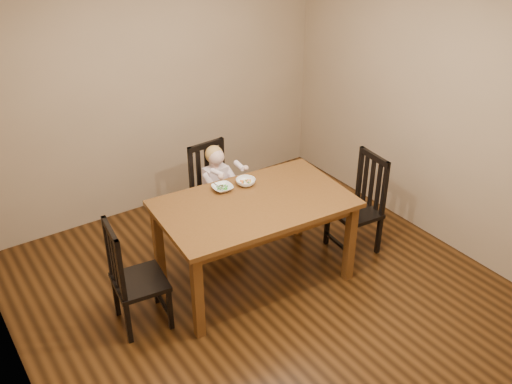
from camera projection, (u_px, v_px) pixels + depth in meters
room at (262, 158)px, 4.45m from camera, size 4.01×4.01×2.71m
dining_table at (254, 211)px, 4.94m from camera, size 1.72×1.12×0.83m
chair_child at (215, 193)px, 5.73m from camera, size 0.45×0.43×0.99m
chair_left at (133, 278)px, 4.55m from camera, size 0.45×0.47×0.98m
chair_right at (359, 206)px, 5.51m from camera, size 0.45×0.47×1.00m
toddler at (217, 183)px, 5.63m from camera, size 0.33×0.40×0.53m
bowl_peas at (222, 188)px, 5.05m from camera, size 0.20×0.20×0.04m
bowl_veg at (246, 182)px, 5.14m from camera, size 0.23×0.23×0.06m
fork at (219, 188)px, 5.01m from camera, size 0.06×0.13×0.05m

